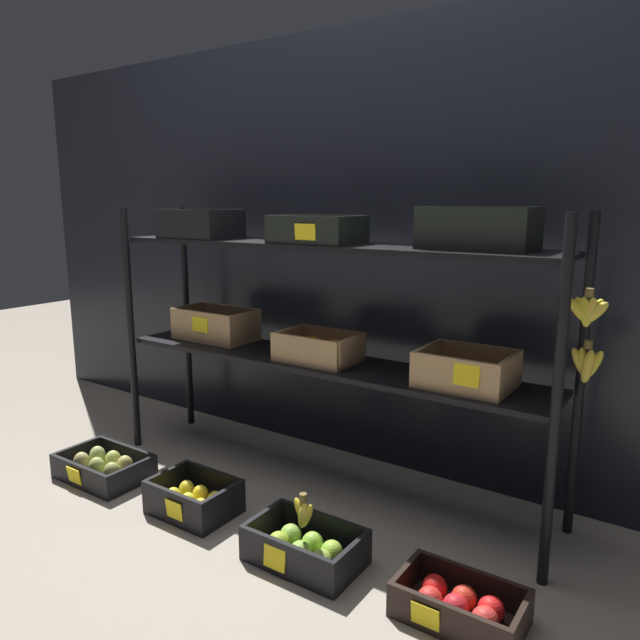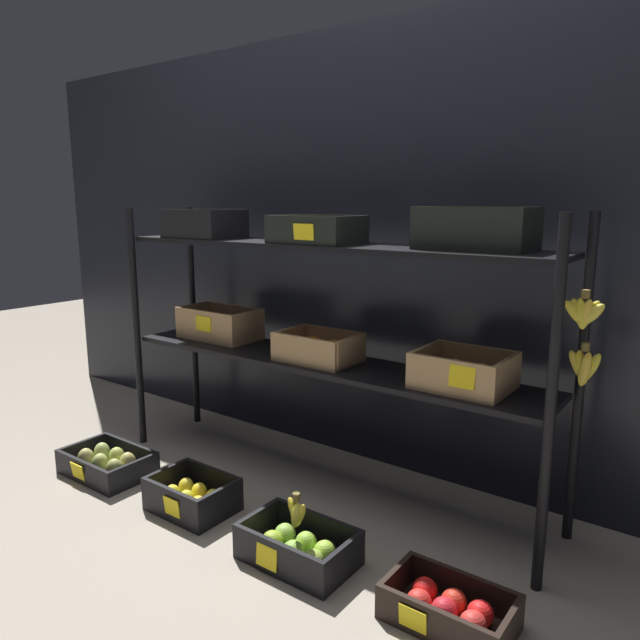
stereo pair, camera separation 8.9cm
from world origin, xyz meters
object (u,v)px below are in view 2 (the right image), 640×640
(display_rack, at_px, (323,304))
(crate_ground_pear, at_px, (108,463))
(crate_ground_lemon, at_px, (193,497))
(crate_ground_apple_red, at_px, (449,609))
(crate_ground_apple_green, at_px, (298,548))
(banana_bunch_loose, at_px, (296,513))

(display_rack, bearing_deg, crate_ground_pear, -148.67)
(display_rack, height_order, crate_ground_pear, display_rack)
(crate_ground_lemon, bearing_deg, crate_ground_pear, -178.85)
(crate_ground_pear, xyz_separation_m, crate_ground_apple_red, (1.53, 0.01, -0.00))
(display_rack, xyz_separation_m, crate_ground_pear, (-0.77, -0.47, -0.69))
(display_rack, distance_m, crate_ground_lemon, 0.87)
(crate_ground_pear, relative_size, crate_ground_apple_red, 1.09)
(display_rack, distance_m, crate_ground_apple_green, 0.88)
(display_rack, relative_size, crate_ground_apple_red, 5.70)
(crate_ground_pear, distance_m, crate_ground_lemon, 0.51)
(crate_ground_apple_green, distance_m, crate_ground_apple_red, 0.50)
(crate_ground_lemon, relative_size, crate_ground_apple_red, 0.89)
(crate_ground_lemon, distance_m, banana_bunch_loose, 0.53)
(display_rack, height_order, banana_bunch_loose, display_rack)
(display_rack, relative_size, crate_ground_pear, 5.24)
(crate_ground_pear, distance_m, crate_ground_apple_red, 1.53)
(crate_ground_apple_green, height_order, banana_bunch_loose, banana_bunch_loose)
(display_rack, xyz_separation_m, crate_ground_apple_green, (0.26, -0.48, -0.69))
(crate_ground_lemon, distance_m, crate_ground_apple_green, 0.52)
(crate_ground_apple_green, xyz_separation_m, crate_ground_apple_red, (0.50, 0.02, -0.00))
(display_rack, height_order, crate_ground_apple_green, display_rack)
(crate_ground_pear, height_order, crate_ground_apple_red, crate_ground_pear)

